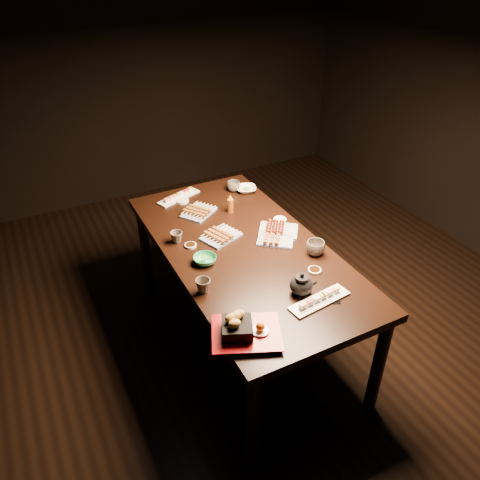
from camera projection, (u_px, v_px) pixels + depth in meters
name	position (u px, v px, depth m)	size (l,w,h in m)	color
ground	(286.00, 332.00, 3.26)	(5.00, 5.00, 0.00)	black
dining_table	(244.00, 295.00, 3.01)	(0.90, 1.80, 0.75)	black
sushi_platter_near	(320.00, 299.00, 2.37)	(0.34, 0.10, 0.04)	white
sushi_platter_far	(179.00, 195.00, 3.31)	(0.33, 0.09, 0.04)	white
yakitori_plate_center	(221.00, 234.00, 2.87)	(0.22, 0.16, 0.06)	#828EB6
yakitori_plate_right	(276.00, 237.00, 2.84)	(0.22, 0.16, 0.05)	#828EB6
yakitori_plate_left	(199.00, 210.00, 3.12)	(0.22, 0.16, 0.06)	#828EB6
tsukune_plate	(279.00, 228.00, 2.93)	(0.24, 0.17, 0.06)	#828EB6
edamame_bowl_green	(205.00, 260.00, 2.66)	(0.13, 0.13, 0.04)	#329863
edamame_bowl_cream	(246.00, 189.00, 3.40)	(0.14, 0.14, 0.04)	beige
tempura_tray	(246.00, 327.00, 2.15)	(0.32, 0.26, 0.12)	black
teacup_near_left	(203.00, 286.00, 2.44)	(0.08, 0.08, 0.07)	#51473E
teacup_mid_right	(315.00, 248.00, 2.72)	(0.11, 0.11, 0.09)	#51473E
teacup_far_left	(176.00, 237.00, 2.83)	(0.07, 0.07, 0.07)	#51473E
teacup_far_right	(234.00, 186.00, 3.39)	(0.09, 0.09, 0.07)	#51473E
teapot	(301.00, 283.00, 2.41)	(0.14, 0.14, 0.12)	black
condiment_bottle	(230.00, 203.00, 3.12)	(0.04, 0.04, 0.13)	brown
sauce_dish_west	(191.00, 245.00, 2.80)	(0.07, 0.07, 0.01)	white
sauce_dish_east	(280.00, 220.00, 3.05)	(0.09, 0.09, 0.02)	white
sauce_dish_se	(315.00, 270.00, 2.60)	(0.08, 0.08, 0.01)	white
sauce_dish_nw	(183.00, 201.00, 3.27)	(0.09, 0.09, 0.02)	white
chopsticks_near	(258.00, 341.00, 2.15)	(0.24, 0.02, 0.01)	black
chopsticks_se	(320.00, 302.00, 2.38)	(0.21, 0.02, 0.01)	black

